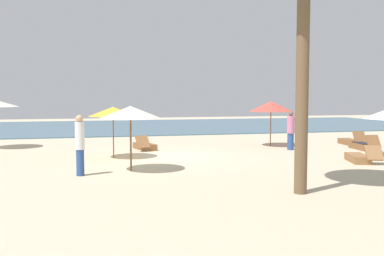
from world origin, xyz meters
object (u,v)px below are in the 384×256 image
Objects in this scene: lounger_6 at (351,142)px; person_0 at (80,144)px; umbrella_4 at (113,112)px; lounger_2 at (145,146)px; person_1 at (291,130)px; umbrella_0 at (131,112)px; umbrella_1 at (271,106)px; lounger_1 at (363,146)px; lounger_5 at (359,158)px.

person_0 is (-13.14, -5.57, 0.82)m from lounger_6.
umbrella_4 reaches higher than lounger_2.
person_0 is 1.08× the size of person_1.
umbrella_0 is 0.99× the size of umbrella_1.
lounger_5 is (-2.45, -3.33, -0.01)m from lounger_1.
person_1 is at bearing 167.69° from lounger_1.
person_0 is (-12.59, -3.74, 0.81)m from lounger_1.
lounger_5 is at bearing -120.16° from lounger_6.
person_0 is at bearing -157.02° from lounger_6.
lounger_6 is (4.14, -0.42, -1.77)m from umbrella_1.
lounger_2 is at bearing 165.66° from person_1.
lounger_1 is 0.97× the size of person_1.
lounger_2 is 1.05× the size of lounger_6.
umbrella_4 is 1.19× the size of lounger_1.
umbrella_4 is at bearing -163.13° from umbrella_1.
umbrella_4 is at bearing -170.83° from lounger_6.
person_0 is at bearing -146.31° from umbrella_1.
umbrella_1 is 6.39m from lounger_2.
lounger_1 is at bearing 16.80° from umbrella_0.
lounger_2 is 6.70m from person_1.
lounger_5 is at bearing -38.02° from lounger_2.
lounger_1 is (3.59, -2.25, -1.76)m from umbrella_1.
lounger_2 is at bearing 166.34° from lounger_1.
umbrella_4 is 1.15× the size of lounger_2.
lounger_1 is at bearing 0.42° from umbrella_4.
umbrella_1 reaches higher than lounger_1.
umbrella_0 is at bearing -155.94° from lounger_6.
umbrella_0 is 1.20× the size of lounger_5.
lounger_1 is 0.90× the size of person_0.
person_0 is (-1.63, -0.43, -0.96)m from umbrella_0.
person_0 reaches higher than person_1.
lounger_5 is at bearing -20.13° from umbrella_4.
lounger_6 is at bearing -2.98° from lounger_2.
umbrella_4 is (-0.34, 3.23, -0.10)m from umbrella_0.
umbrella_0 is 1.13× the size of person_0.
lounger_6 is 0.97× the size of person_1.
lounger_6 is (11.85, 1.91, -1.68)m from umbrella_4.
umbrella_0 is 12.73m from lounger_6.
person_1 is (8.02, 0.80, -0.97)m from umbrella_4.
lounger_1 is at bearing -32.10° from umbrella_1.
lounger_2 is 1.01× the size of person_1.
lounger_6 is at bearing 59.84° from lounger_5.
lounger_6 is at bearing 22.98° from person_0.
umbrella_1 is 1.29× the size of lounger_6.
umbrella_0 is 6.07m from lounger_2.
lounger_2 is at bearing 178.96° from umbrella_1.
umbrella_1 reaches higher than person_0.
umbrella_4 reaches higher than lounger_5.
umbrella_4 is 3.97m from person_0.
lounger_1 is 1.01× the size of lounger_6.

